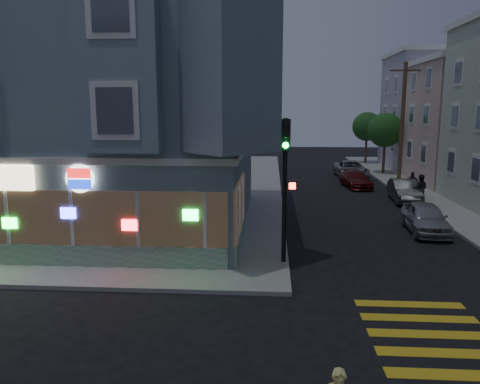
# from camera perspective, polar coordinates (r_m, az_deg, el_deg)

# --- Properties ---
(ground) EXTENTS (120.00, 120.00, 0.00)m
(ground) POSITION_cam_1_polar(r_m,az_deg,el_deg) (13.48, -6.62, -15.53)
(ground) COLOR black
(ground) RESTS_ON ground
(sidewalk_nw) EXTENTS (33.00, 42.00, 0.15)m
(sidewalk_nw) POSITION_cam_1_polar(r_m,az_deg,el_deg) (38.77, -20.23, 1.02)
(sidewalk_nw) COLOR gray
(sidewalk_nw) RESTS_ON ground
(corner_building) EXTENTS (14.60, 14.60, 11.40)m
(corner_building) POSITION_cam_1_polar(r_m,az_deg,el_deg) (24.38, -16.29, 9.75)
(corner_building) COLOR slate
(corner_building) RESTS_ON sidewalk_nw
(row_house_d) EXTENTS (12.00, 8.60, 10.50)m
(row_house_d) POSITION_cam_1_polar(r_m,az_deg,el_deg) (49.04, 24.72, 8.77)
(row_house_d) COLOR #9A94A2
(row_house_d) RESTS_ON sidewalk_ne
(utility_pole) EXTENTS (2.20, 0.30, 9.00)m
(utility_pole) POSITION_cam_1_polar(r_m,az_deg,el_deg) (37.23, 19.17, 8.04)
(utility_pole) COLOR #4C3826
(utility_pole) RESTS_ON sidewalk_ne
(street_tree_near) EXTENTS (3.00, 3.00, 5.30)m
(street_tree_near) POSITION_cam_1_polar(r_m,az_deg,el_deg) (43.12, 17.29, 7.21)
(street_tree_near) COLOR #4C3826
(street_tree_near) RESTS_ON sidewalk_ne
(street_tree_far) EXTENTS (3.00, 3.00, 5.30)m
(street_tree_far) POSITION_cam_1_polar(r_m,az_deg,el_deg) (50.93, 15.22, 7.70)
(street_tree_far) COLOR #4C3826
(street_tree_far) RESTS_ON sidewalk_ne
(pedestrian_a) EXTENTS (1.03, 0.92, 1.76)m
(pedestrian_a) POSITION_cam_1_polar(r_m,az_deg,el_deg) (30.27, 21.11, 0.37)
(pedestrian_a) COLOR black
(pedestrian_a) RESTS_ON sidewalk_ne
(pedestrian_b) EXTENTS (0.96, 0.53, 1.56)m
(pedestrian_b) POSITION_cam_1_polar(r_m,az_deg,el_deg) (32.86, 20.26, 0.97)
(pedestrian_b) COLOR black
(pedestrian_b) RESTS_ON sidewalk_ne
(parked_car_a) EXTENTS (1.94, 4.28, 1.43)m
(parked_car_a) POSITION_cam_1_polar(r_m,az_deg,el_deg) (23.85, 21.68, -2.94)
(parked_car_a) COLOR #9D9FA5
(parked_car_a) RESTS_ON ground
(parked_car_b) EXTENTS (1.78, 4.31, 1.39)m
(parked_car_b) POSITION_cam_1_polar(r_m,az_deg,el_deg) (31.27, 19.39, 0.15)
(parked_car_b) COLOR #393B3E
(parked_car_b) RESTS_ON ground
(parked_car_c) EXTENTS (2.14, 4.31, 1.20)m
(parked_car_c) POSITION_cam_1_polar(r_m,az_deg,el_deg) (35.83, 13.96, 1.49)
(parked_car_c) COLOR #5A1416
(parked_car_c) RESTS_ON ground
(parked_car_d) EXTENTS (2.53, 5.19, 1.42)m
(parked_car_d) POSITION_cam_1_polar(r_m,az_deg,el_deg) (40.97, 13.37, 2.73)
(parked_car_d) COLOR #91979B
(parked_car_d) RESTS_ON ground
(traffic_signal) EXTENTS (0.62, 0.60, 5.34)m
(traffic_signal) POSITION_cam_1_polar(r_m,az_deg,el_deg) (16.93, 5.59, 3.10)
(traffic_signal) COLOR black
(traffic_signal) RESTS_ON sidewalk_nw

